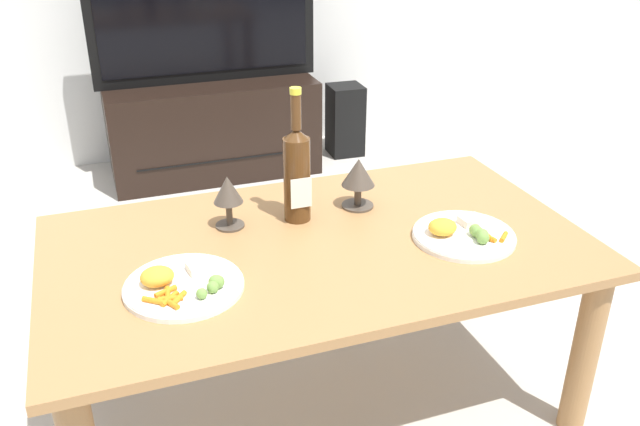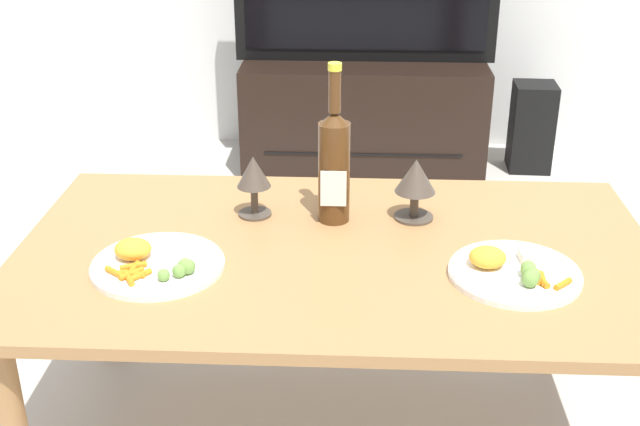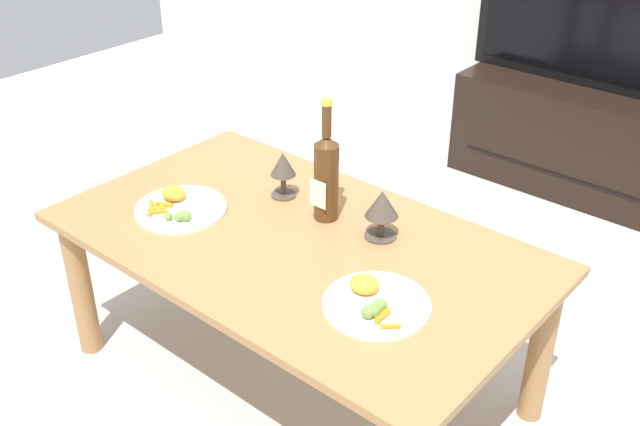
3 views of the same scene
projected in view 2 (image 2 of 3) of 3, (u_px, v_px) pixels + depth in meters
The scene contains 8 objects.
dining_table at pixel (336, 281), 1.74m from camera, with size 1.36×0.78×0.51m.
tv_stand at pixel (363, 114), 3.45m from camera, with size 1.01×0.48×0.47m.
floor_speaker at pixel (532, 127), 3.43m from camera, with size 0.17×0.17×0.38m, color black.
wine_bottle at pixel (334, 162), 1.78m from camera, with size 0.07×0.07×0.36m.
goblet_left at pixel (254, 176), 1.82m from camera, with size 0.08×0.08×0.14m.
goblet_right at pixel (416, 179), 1.80m from camera, with size 0.09×0.09×0.14m.
dinner_plate_left at pixel (156, 263), 1.62m from camera, with size 0.27×0.27×0.05m.
dinner_plate_right at pixel (514, 271), 1.59m from camera, with size 0.26×0.26×0.05m.
Camera 2 is at (0.04, -1.52, 1.30)m, focal length 45.27 mm.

